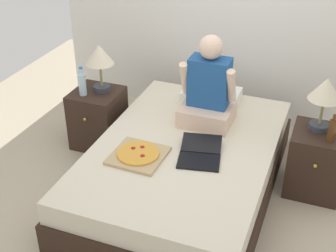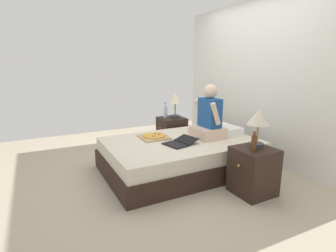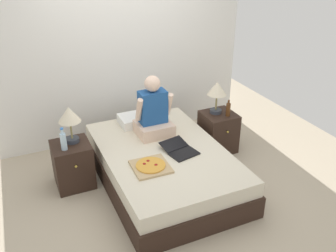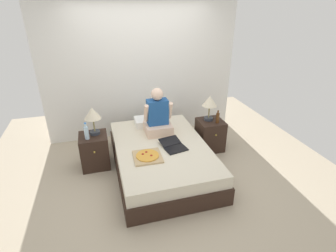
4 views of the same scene
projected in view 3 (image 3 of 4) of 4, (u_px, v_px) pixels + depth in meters
ground_plane at (163, 181)px, 4.68m from camera, size 5.67×5.67×0.00m
wall_back at (122, 54)px, 5.27m from camera, size 3.67×0.12×2.50m
bed at (163, 166)px, 4.58m from camera, size 1.43×2.15×0.45m
nightstand_left at (73, 165)px, 4.51m from camera, size 0.44×0.47×0.56m
lamp_on_left_nightstand at (69, 117)px, 4.28m from camera, size 0.26×0.26×0.45m
water_bottle at (63, 141)px, 4.22m from camera, size 0.07×0.07×0.28m
nightstand_right at (218, 132)px, 5.25m from camera, size 0.44×0.47×0.56m
lamp_on_right_nightstand at (217, 91)px, 5.00m from camera, size 0.26×0.26×0.45m
beer_bottle at (228, 109)px, 5.02m from camera, size 0.06×0.06×0.23m
pillow at (139, 119)px, 5.09m from camera, size 0.52×0.34×0.12m
person_seated at (153, 113)px, 4.72m from camera, size 0.47×0.40×0.78m
laptop at (181, 150)px, 4.43m from camera, size 0.39×0.47×0.07m
pizza_box at (151, 166)px, 4.13m from camera, size 0.41×0.41×0.05m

